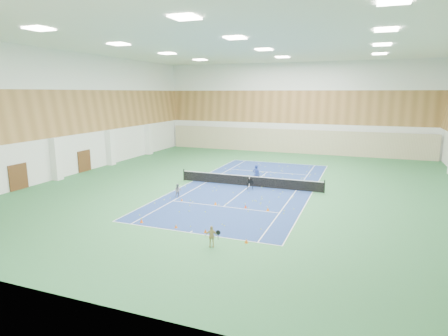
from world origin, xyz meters
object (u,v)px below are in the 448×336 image
(child_court, at_px, (178,191))
(child_apron, at_px, (211,236))
(coach, at_px, (256,175))
(tennis_net, at_px, (249,180))
(ball_cart, at_px, (250,185))

(child_court, bearing_deg, child_apron, -83.23)
(child_apron, bearing_deg, child_court, 109.20)
(coach, distance_m, child_apron, 14.17)
(tennis_net, bearing_deg, ball_cart, -69.23)
(child_apron, height_order, ball_cart, child_apron)
(tennis_net, xyz_separation_m, child_apron, (1.94, -13.26, 0.03))
(tennis_net, height_order, ball_cart, tennis_net)
(tennis_net, relative_size, child_apron, 11.00)
(tennis_net, height_order, coach, coach)
(tennis_net, xyz_separation_m, coach, (0.38, 0.83, 0.36))
(ball_cart, bearing_deg, child_court, -157.69)
(child_apron, bearing_deg, coach, 77.65)
(child_apron, relative_size, ball_cart, 1.34)
(child_court, bearing_deg, tennis_net, 20.93)
(coach, distance_m, ball_cart, 1.96)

